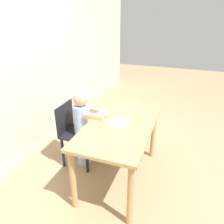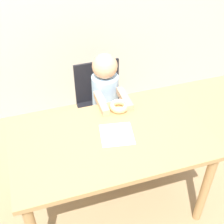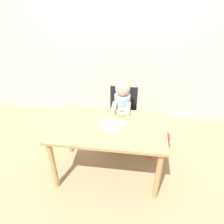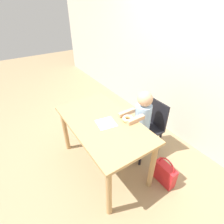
# 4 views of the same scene
# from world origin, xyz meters

# --- Properties ---
(ground_plane) EXTENTS (12.00, 12.00, 0.00)m
(ground_plane) POSITION_xyz_m (0.00, 0.00, 0.00)
(ground_plane) COLOR #997F5B
(dining_table) EXTENTS (1.26, 0.70, 0.73)m
(dining_table) POSITION_xyz_m (0.00, 0.00, 0.62)
(dining_table) COLOR tan
(dining_table) RESTS_ON ground_plane
(chair) EXTENTS (0.38, 0.41, 0.82)m
(chair) POSITION_xyz_m (0.11, 0.63, 0.43)
(chair) COLOR black
(chair) RESTS_ON ground_plane
(child_figure) EXTENTS (0.22, 0.42, 1.02)m
(child_figure) POSITION_xyz_m (0.11, 0.52, 0.54)
(child_figure) COLOR #99BCE0
(child_figure) RESTS_ON ground_plane
(donut) EXTENTS (0.14, 0.14, 0.05)m
(donut) POSITION_xyz_m (0.13, 0.26, 0.75)
(donut) COLOR #DBB270
(donut) RESTS_ON dining_table
(napkin) EXTENTS (0.23, 0.23, 0.00)m
(napkin) POSITION_xyz_m (0.04, 0.02, 0.73)
(napkin) COLOR white
(napkin) RESTS_ON dining_table
(handbag) EXTENTS (0.28, 0.11, 0.39)m
(handbag) POSITION_xyz_m (0.63, 0.47, 0.15)
(handbag) COLOR red
(handbag) RESTS_ON ground_plane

